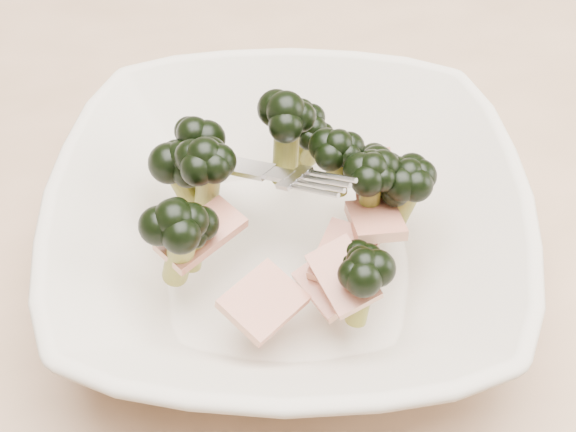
{
  "coord_description": "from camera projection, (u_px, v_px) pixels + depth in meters",
  "views": [
    {
      "loc": [
        -0.19,
        -0.38,
        1.16
      ],
      "look_at": [
        -0.1,
        -0.05,
        0.8
      ],
      "focal_mm": 50.0,
      "sensor_mm": 36.0,
      "label": 1
    }
  ],
  "objects": [
    {
      "name": "dining_table",
      "position": [
        387.0,
        271.0,
        0.66
      ],
      "size": [
        1.2,
        0.8,
        0.75
      ],
      "color": "tan",
      "rests_on": "ground"
    },
    {
      "name": "broccoli_dish",
      "position": [
        288.0,
        225.0,
        0.5
      ],
      "size": [
        0.37,
        0.37,
        0.12
      ],
      "color": "beige",
      "rests_on": "dining_table"
    }
  ]
}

